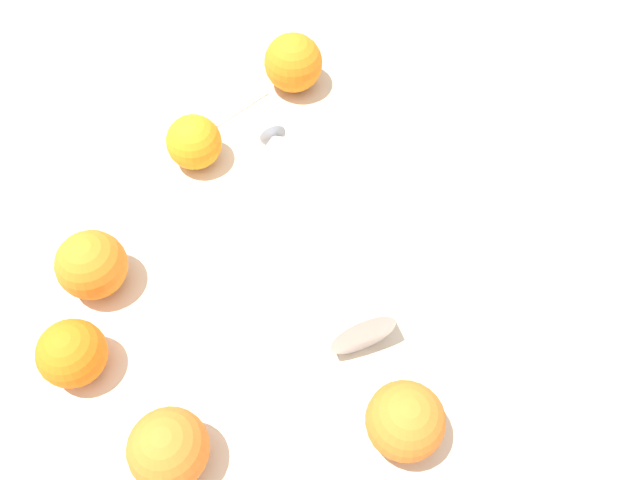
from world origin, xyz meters
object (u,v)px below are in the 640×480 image
(orange_0, at_px, (169,449))
(orange_3, at_px, (293,63))
(orange_5, at_px, (194,142))
(orange_1, at_px, (72,353))
(orange_4, at_px, (92,265))
(water_bottle, at_px, (313,224))
(orange_2, at_px, (409,419))
(folded_napkin, at_px, (201,93))

(orange_0, bearing_deg, orange_3, -121.14)
(orange_5, bearing_deg, orange_0, 72.79)
(orange_3, bearing_deg, orange_1, 43.13)
(orange_0, relative_size, orange_4, 1.00)
(orange_0, relative_size, orange_3, 0.98)
(orange_3, bearing_deg, orange_0, 58.86)
(water_bottle, distance_m, orange_1, 0.28)
(water_bottle, height_order, orange_1, water_bottle)
(water_bottle, height_order, orange_0, orange_0)
(orange_4, bearing_deg, orange_3, -143.68)
(orange_3, relative_size, orange_5, 1.14)
(orange_1, distance_m, orange_3, 0.46)
(orange_1, xyz_separation_m, orange_2, (-0.29, 0.17, 0.00))
(orange_1, relative_size, orange_4, 0.91)
(orange_1, height_order, orange_2, orange_2)
(orange_3, bearing_deg, orange_4, 36.32)
(orange_0, xyz_separation_m, orange_3, (-0.26, -0.44, 0.00))
(folded_napkin, bearing_deg, orange_2, 98.53)
(orange_2, xyz_separation_m, folded_napkin, (0.08, -0.51, -0.03))
(orange_4, xyz_separation_m, folded_napkin, (-0.17, -0.24, -0.03))
(orange_3, height_order, orange_4, orange_3)
(orange_1, relative_size, orange_5, 1.02)
(orange_1, distance_m, orange_4, 0.10)
(orange_1, bearing_deg, water_bottle, -166.68)
(orange_2, height_order, folded_napkin, orange_2)
(orange_1, distance_m, orange_5, 0.29)
(orange_1, height_order, orange_5, orange_1)
(orange_1, bearing_deg, orange_0, 119.25)
(water_bottle, distance_m, orange_0, 0.28)
(orange_3, distance_m, orange_4, 0.37)
(water_bottle, xyz_separation_m, folded_napkin, (0.06, -0.27, -0.03))
(orange_4, bearing_deg, orange_0, 99.07)
(orange_3, height_order, orange_5, orange_3)
(orange_1, xyz_separation_m, orange_5, (-0.18, -0.23, -0.00))
(orange_5, bearing_deg, orange_3, -151.21)
(orange_0, distance_m, orange_1, 0.14)
(orange_1, bearing_deg, folded_napkin, -121.99)
(orange_1, bearing_deg, orange_3, -136.87)
(orange_2, bearing_deg, orange_1, -31.14)
(orange_0, height_order, orange_1, orange_0)
(orange_0, relative_size, orange_5, 1.12)
(orange_5, bearing_deg, orange_2, 105.05)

